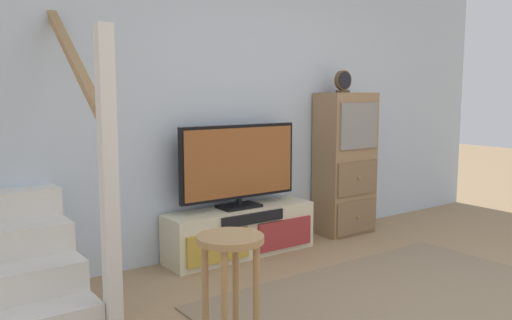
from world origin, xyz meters
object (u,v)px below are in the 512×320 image
object	(u,v)px
side_cabinet	(345,164)
desk_clock	(343,82)
bar_stool_near	(230,271)
television	(239,164)
media_console	(241,232)

from	to	relation	value
side_cabinet	desk_clock	bearing A→B (deg)	-168.14
desk_clock	bar_stool_near	distance (m)	2.96
side_cabinet	television	bearing A→B (deg)	179.38
side_cabinet	media_console	bearing A→B (deg)	-179.53
side_cabinet	desk_clock	size ratio (longest dim) A/B	6.60
television	side_cabinet	world-z (taller)	side_cabinet
television	bar_stool_near	world-z (taller)	television
desk_clock	bar_stool_near	bearing A→B (deg)	-146.18
desk_clock	bar_stool_near	size ratio (longest dim) A/B	0.30
side_cabinet	desk_clock	xyz separation A→B (m)	(-0.07, -0.01, 0.81)
desk_clock	bar_stool_near	world-z (taller)	desk_clock
media_console	bar_stool_near	world-z (taller)	bar_stool_near
side_cabinet	bar_stool_near	size ratio (longest dim) A/B	1.97
media_console	bar_stool_near	distance (m)	1.94
media_console	desk_clock	world-z (taller)	desk_clock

